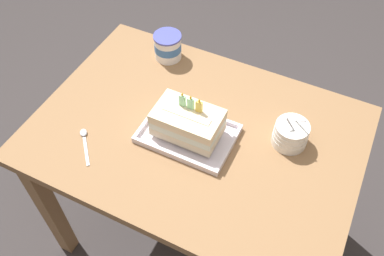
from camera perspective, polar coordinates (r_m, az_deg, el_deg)
ground_plane at (r=2.10m, az=0.39°, el=-13.72°), size 8.00×8.00×0.00m
dining_table at (r=1.53m, az=0.53°, el=-3.12°), size 1.12×0.80×0.77m
foil_tray at (r=1.42m, az=-0.57°, el=-0.88°), size 0.32×0.22×0.02m
birthday_cake at (r=1.37m, az=-0.58°, el=0.82°), size 0.22×0.14×0.15m
bowl_stack at (r=1.41m, az=13.42°, el=-0.81°), size 0.12×0.12×0.13m
ice_cream_tub at (r=1.67m, az=-3.34°, el=11.16°), size 0.11×0.11×0.11m
serving_spoon_near_tray at (r=1.46m, az=-14.61°, el=-1.28°), size 0.12×0.13×0.01m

